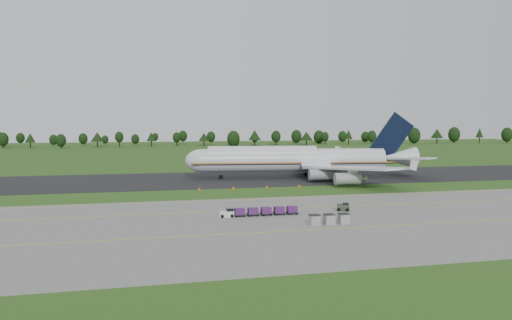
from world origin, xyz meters
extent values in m
plane|color=#294E17|center=(0.00, 0.00, 0.00)|extent=(600.00, 600.00, 0.00)
cube|color=slate|center=(0.00, -34.00, 0.03)|extent=(300.00, 52.00, 0.06)
cube|color=black|center=(0.00, 28.00, 0.04)|extent=(300.00, 40.00, 0.08)
cube|color=yellow|center=(0.00, -22.00, 0.07)|extent=(300.00, 0.25, 0.01)
cube|color=yellow|center=(0.00, -40.00, 0.07)|extent=(300.00, 0.20, 0.01)
cube|color=yellow|center=(0.00, -10.00, 0.07)|extent=(120.00, 0.20, 0.01)
cylinder|color=black|center=(-104.94, 220.48, 1.77)|extent=(0.70, 0.70, 3.54)
sphere|color=#1C3713|center=(-104.94, 220.48, 5.42)|extent=(6.44, 6.44, 6.44)
cylinder|color=black|center=(-89.50, 219.87, 1.64)|extent=(0.70, 0.70, 3.27)
cone|color=#1C3713|center=(-89.50, 219.87, 6.18)|extent=(6.15, 6.15, 5.82)
cylinder|color=black|center=(-70.80, 213.07, 1.54)|extent=(0.70, 0.70, 3.08)
sphere|color=#1C3713|center=(-70.80, 213.07, 4.71)|extent=(6.04, 6.04, 6.04)
cylinder|color=black|center=(-50.21, 220.22, 1.71)|extent=(0.70, 0.70, 3.42)
cone|color=#1C3713|center=(-50.21, 220.22, 6.46)|extent=(8.49, 8.49, 6.08)
cylinder|color=black|center=(-36.64, 214.39, 2.12)|extent=(0.70, 0.70, 4.24)
sphere|color=#1C3713|center=(-36.64, 214.39, 6.48)|extent=(5.32, 5.32, 5.32)
cylinder|color=black|center=(-16.85, 223.03, 1.68)|extent=(0.70, 0.70, 3.36)
cone|color=#1C3713|center=(-16.85, 223.03, 6.34)|extent=(6.18, 6.18, 5.97)
cylinder|color=black|center=(-0.26, 225.47, 1.84)|extent=(0.70, 0.70, 3.68)
sphere|color=#1C3713|center=(-0.26, 225.47, 5.62)|extent=(5.37, 5.37, 5.37)
cylinder|color=black|center=(17.78, 224.51, 1.56)|extent=(0.70, 0.70, 3.12)
cone|color=#1C3713|center=(17.78, 224.51, 5.89)|extent=(7.25, 7.25, 5.55)
cylinder|color=black|center=(35.75, 213.28, 1.56)|extent=(0.70, 0.70, 3.13)
sphere|color=#1C3713|center=(35.75, 213.28, 4.78)|extent=(8.39, 8.39, 8.39)
cylinder|color=black|center=(50.45, 214.99, 1.89)|extent=(0.70, 0.70, 3.79)
cone|color=#1C3713|center=(50.45, 214.99, 7.15)|extent=(8.38, 8.38, 6.73)
cylinder|color=black|center=(67.05, 221.43, 1.95)|extent=(0.70, 0.70, 3.89)
sphere|color=#1C3713|center=(67.05, 221.43, 5.94)|extent=(6.33, 6.33, 6.33)
cylinder|color=black|center=(87.25, 216.36, 1.66)|extent=(0.70, 0.70, 3.32)
cone|color=#1C3713|center=(87.25, 216.36, 6.27)|extent=(8.72, 8.72, 5.90)
cylinder|color=black|center=(104.16, 225.13, 1.78)|extent=(0.70, 0.70, 3.55)
sphere|color=#1C3713|center=(104.16, 225.13, 5.43)|extent=(5.28, 5.28, 5.28)
cylinder|color=black|center=(118.80, 217.66, 1.88)|extent=(0.70, 0.70, 3.76)
cone|color=#1C3713|center=(118.80, 217.66, 7.10)|extent=(5.80, 5.80, 6.68)
cylinder|color=black|center=(138.26, 221.01, 1.83)|extent=(0.70, 0.70, 3.67)
sphere|color=#1C3713|center=(138.26, 221.01, 5.60)|extent=(6.52, 6.52, 6.52)
cylinder|color=black|center=(153.28, 223.67, 1.87)|extent=(0.70, 0.70, 3.73)
cone|color=#1C3713|center=(153.28, 223.67, 7.05)|extent=(7.71, 7.71, 6.63)
cylinder|color=black|center=(170.38, 218.48, 2.00)|extent=(0.70, 0.70, 4.00)
sphere|color=#1C3713|center=(170.38, 218.48, 6.11)|extent=(8.85, 8.85, 8.85)
cylinder|color=black|center=(189.84, 219.66, 1.96)|extent=(0.70, 0.70, 3.92)
cone|color=#1C3713|center=(189.84, 219.66, 7.40)|extent=(8.88, 8.88, 6.97)
cylinder|color=black|center=(209.78, 227.73, 2.09)|extent=(0.70, 0.70, 4.17)
sphere|color=#1C3713|center=(209.78, 227.73, 6.38)|extent=(8.79, 8.79, 8.79)
cylinder|color=black|center=(226.40, 220.32, 2.06)|extent=(0.70, 0.70, 4.11)
cone|color=#1C3713|center=(226.40, 220.32, 7.77)|extent=(5.49, 5.49, 7.32)
cylinder|color=black|center=(245.02, 213.58, 2.08)|extent=(0.70, 0.70, 4.17)
sphere|color=#1C3713|center=(245.02, 213.58, 6.37)|extent=(8.28, 8.28, 8.28)
cylinder|color=silver|center=(17.95, 25.51, 5.17)|extent=(52.07, 12.99, 6.41)
cylinder|color=silver|center=(9.12, 26.65, 6.68)|extent=(30.68, 8.85, 5.00)
sphere|color=silver|center=(-7.67, 28.82, 5.17)|extent=(6.41, 6.41, 6.41)
cone|color=silver|center=(48.44, 21.57, 5.61)|extent=(10.50, 7.30, 6.09)
cube|color=orange|center=(17.54, 22.31, 4.63)|extent=(56.56, 7.36, 0.31)
cube|color=silver|center=(27.66, 7.10, 4.37)|extent=(18.12, 31.55, 0.49)
cube|color=silver|center=(32.02, 40.85, 4.37)|extent=(24.10, 30.20, 0.49)
cylinder|color=gray|center=(21.77, 13.70, 2.14)|extent=(6.55, 3.63, 2.85)
cylinder|color=gray|center=(24.77, 3.43, 2.14)|extent=(6.55, 3.63, 2.85)
cylinder|color=gray|center=(24.64, 35.97, 2.14)|extent=(6.55, 3.63, 2.85)
cylinder|color=gray|center=(30.16, 45.14, 2.14)|extent=(6.55, 3.63, 2.85)
cube|color=black|center=(46.24, 21.86, 11.61)|extent=(12.95, 2.15, 14.31)
cube|color=silver|center=(48.91, 14.77, 5.88)|extent=(9.28, 12.57, 0.40)
cube|color=silver|center=(50.62, 28.03, 5.88)|extent=(11.13, 12.06, 0.40)
cylinder|color=slate|center=(-2.37, 28.14, 0.98)|extent=(0.32, 0.32, 1.96)
cylinder|color=black|center=(-2.37, 28.14, 0.58)|extent=(1.25, 0.94, 1.16)
cylinder|color=slate|center=(22.74, 20.85, 0.98)|extent=(0.32, 0.32, 1.96)
cylinder|color=black|center=(22.74, 20.85, 0.58)|extent=(1.25, 0.94, 1.16)
cylinder|color=slate|center=(23.77, 28.80, 0.98)|extent=(0.32, 0.32, 1.96)
cylinder|color=black|center=(23.77, 28.80, 0.58)|extent=(1.25, 0.94, 1.16)
cube|color=silver|center=(-10.38, -27.45, 0.57)|extent=(2.39, 1.29, 1.01)
cylinder|color=black|center=(-11.21, -28.09, 0.34)|extent=(0.55, 0.20, 0.55)
cube|color=black|center=(-8.17, -27.45, 0.38)|extent=(1.84, 1.38, 0.11)
cube|color=#471B58|center=(-8.17, -27.45, 0.93)|extent=(1.66, 1.29, 1.01)
cylinder|color=black|center=(-8.91, -28.09, 0.22)|extent=(0.31, 0.14, 0.31)
cube|color=black|center=(-5.87, -27.45, 0.38)|extent=(1.84, 1.38, 0.11)
cube|color=#471B58|center=(-5.87, -27.45, 0.93)|extent=(1.66, 1.29, 1.01)
cylinder|color=black|center=(-6.61, -28.09, 0.22)|extent=(0.31, 0.14, 0.31)
cube|color=black|center=(-3.57, -27.45, 0.38)|extent=(1.84, 1.38, 0.11)
cube|color=#471B58|center=(-3.57, -27.45, 0.93)|extent=(1.66, 1.29, 1.01)
cylinder|color=black|center=(-4.31, -28.09, 0.22)|extent=(0.31, 0.14, 0.31)
cube|color=black|center=(-1.28, -27.45, 0.38)|extent=(1.84, 1.38, 0.11)
cube|color=#471B58|center=(-1.28, -27.45, 0.93)|extent=(1.66, 1.29, 1.01)
cylinder|color=black|center=(-2.01, -28.09, 0.22)|extent=(0.31, 0.14, 0.31)
cube|color=black|center=(1.02, -27.45, 0.38)|extent=(1.84, 1.38, 0.11)
cube|color=#471B58|center=(1.02, -27.45, 0.93)|extent=(1.66, 1.29, 1.01)
cylinder|color=black|center=(0.29, -28.09, 0.22)|extent=(0.31, 0.14, 0.31)
cylinder|color=black|center=(-10.38, -27.45, 0.34)|extent=(0.55, 0.20, 0.55)
cube|color=#323A28|center=(10.90, -26.38, 0.65)|extent=(2.48, 2.06, 1.18)
cylinder|color=black|center=(10.15, -27.02, 0.36)|extent=(0.60, 0.21, 0.60)
cylinder|color=black|center=(11.65, -25.73, 0.36)|extent=(0.60, 0.21, 0.60)
cube|color=gray|center=(1.69, -36.90, 0.82)|extent=(1.52, 1.52, 1.52)
cube|color=black|center=(1.69, -36.90, 1.62)|extent=(1.62, 1.62, 0.08)
cube|color=gray|center=(4.09, -36.90, 0.82)|extent=(1.52, 1.52, 1.52)
cube|color=black|center=(4.09, -36.90, 1.62)|extent=(1.62, 1.62, 0.08)
cube|color=gray|center=(6.49, -36.90, 0.82)|extent=(1.52, 1.52, 1.52)
cube|color=black|center=(6.49, -36.90, 1.62)|extent=(1.62, 1.62, 0.08)
cube|color=orange|center=(-11.04, 5.99, 0.30)|extent=(0.50, 0.12, 0.60)
cube|color=black|center=(-11.04, 5.99, 0.02)|extent=(0.30, 0.30, 0.04)
cube|color=orange|center=(-2.94, 5.99, 0.30)|extent=(0.50, 0.12, 0.60)
cube|color=black|center=(-2.94, 5.99, 0.02)|extent=(0.30, 0.30, 0.04)
cube|color=orange|center=(5.16, 5.99, 0.30)|extent=(0.50, 0.12, 0.60)
cube|color=black|center=(5.16, 5.99, 0.02)|extent=(0.30, 0.30, 0.04)
cube|color=orange|center=(13.25, 5.99, 0.30)|extent=(0.50, 0.12, 0.60)
cube|color=black|center=(13.25, 5.99, 0.02)|extent=(0.30, 0.30, 0.04)
camera|label=1|loc=(-24.28, -108.47, 15.88)|focal=35.00mm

